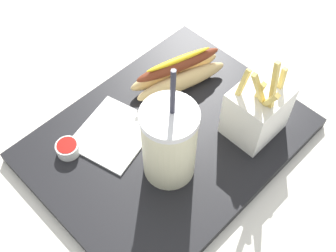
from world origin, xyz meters
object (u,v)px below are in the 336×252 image
(hot_dog_1, at_px, (178,74))
(ketchup_cup_1, at_px, (68,148))
(soda_cup, at_px, (169,143))
(napkin_stack, at_px, (114,134))
(fries_basket, at_px, (257,111))

(hot_dog_1, xyz_separation_m, ketchup_cup_1, (-0.23, 0.02, -0.02))
(soda_cup, xyz_separation_m, ketchup_cup_1, (-0.09, 0.14, -0.06))
(soda_cup, height_order, ketchup_cup_1, soda_cup)
(hot_dog_1, relative_size, ketchup_cup_1, 4.85)
(ketchup_cup_1, bearing_deg, napkin_stack, -19.21)
(ketchup_cup_1, xyz_separation_m, napkin_stack, (0.07, -0.03, -0.01))
(soda_cup, bearing_deg, ketchup_cup_1, 124.52)
(hot_dog_1, relative_size, napkin_stack, 1.51)
(napkin_stack, bearing_deg, hot_dog_1, 0.93)
(ketchup_cup_1, distance_m, napkin_stack, 0.08)
(hot_dog_1, distance_m, ketchup_cup_1, 0.23)
(ketchup_cup_1, relative_size, napkin_stack, 0.31)
(fries_basket, xyz_separation_m, ketchup_cup_1, (-0.25, 0.18, -0.04))
(fries_basket, bearing_deg, soda_cup, 163.35)
(fries_basket, distance_m, napkin_stack, 0.24)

